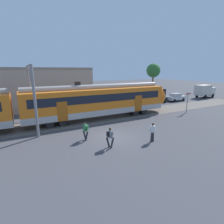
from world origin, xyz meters
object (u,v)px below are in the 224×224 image
pedestrian_white (153,131)px  parked_car_black (157,99)px  pedestrian_green (86,129)px  parked_car_silver (176,97)px  box_truck (205,91)px  crossing_signal (188,99)px  pedestrian_grey (110,136)px

pedestrian_white → parked_car_black: pedestrian_white is taller
pedestrian_green → parked_car_silver: pedestrian_green is taller
pedestrian_green → parked_car_black: (17.88, 10.71, -0.21)m
parked_car_silver → pedestrian_green: bearing=-155.1°
pedestrian_green → pedestrian_white: (4.95, -3.00, -0.03)m
box_truck → crossing_signal: bearing=-152.9°
pedestrian_green → crossing_signal: crossing_signal is taller
parked_car_black → pedestrian_green: bearing=-149.1°
parked_car_black → parked_car_silver: size_ratio=1.01×
pedestrian_grey → pedestrian_white: 3.84m
box_truck → crossing_signal: crossing_signal is taller
parked_car_black → crossing_signal: (-1.53, -7.91, 1.23)m
pedestrian_white → crossing_signal: size_ratio=0.56×
crossing_signal → parked_car_black: bearing=79.1°
parked_car_black → parked_car_silver: bearing=-2.3°
parked_car_black → crossing_signal: crossing_signal is taller
pedestrian_white → parked_car_black: bearing=46.7°
box_truck → parked_car_black: bearing=179.9°
pedestrian_grey → pedestrian_white: same height
pedestrian_green → box_truck: bearing=18.6°
parked_car_silver → box_truck: box_truck is taller
pedestrian_grey → parked_car_black: (16.72, 13.06, -0.21)m
pedestrian_white → parked_car_silver: size_ratio=0.42×
pedestrian_green → crossing_signal: 16.62m
pedestrian_white → box_truck: bearing=27.0°
pedestrian_grey → pedestrian_white: (3.79, -0.64, -0.03)m
pedestrian_green → pedestrian_white: same height
parked_car_black → box_truck: size_ratio=0.76×
pedestrian_white → crossing_signal: crossing_signal is taller
parked_car_black → pedestrian_grey: bearing=-142.0°
pedestrian_white → crossing_signal: bearing=26.9°
pedestrian_green → crossing_signal: size_ratio=0.56×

